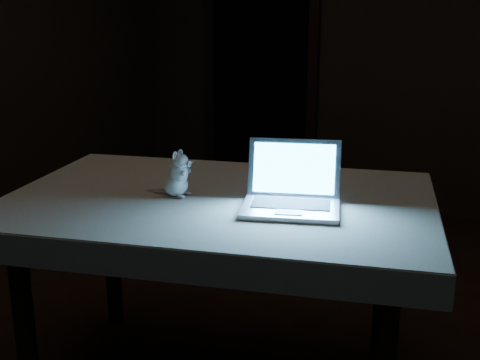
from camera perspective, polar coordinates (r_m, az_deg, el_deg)
The scene contains 7 objects.
floor at distance 2.81m, azimuth -3.18°, elevation -16.16°, with size 5.00×5.00×0.00m, color black.
back_wall at distance 4.67m, azimuth 14.25°, elevation 13.06°, with size 4.50×0.04×2.60m, color black.
doorway at distance 5.11m, azimuth 1.97°, elevation 11.07°, with size 1.06×0.36×2.13m, color black, non-canonical shape.
table at distance 2.43m, azimuth -1.92°, elevation -10.72°, with size 1.49×0.96×0.80m, color black, non-canonical shape.
tablecloth at distance 2.27m, azimuth -1.55°, elevation -3.05°, with size 1.60×1.06×0.11m, color beige, non-canonical shape.
laptop at distance 2.08m, azimuth 4.85°, elevation 0.03°, with size 0.34×0.30×0.23m, color #B5B5BA, non-canonical shape.
plush_mouse at distance 2.27m, azimuth -6.12°, elevation 0.62°, with size 0.13×0.13×0.18m, color silver, non-canonical shape.
Camera 1 is at (1.34, -1.97, 1.49)m, focal length 45.00 mm.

